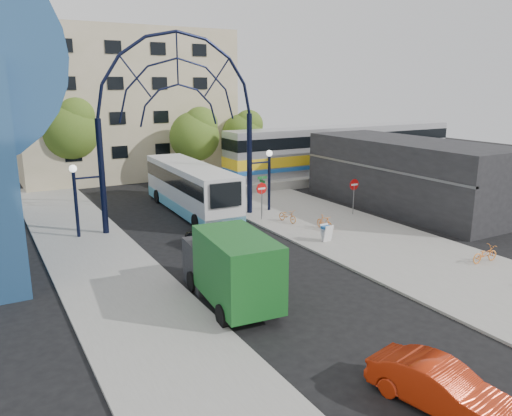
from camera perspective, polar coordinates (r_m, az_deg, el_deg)
ground at (r=21.48m, az=5.83°, el=-10.60°), size 120.00×120.00×0.00m
sidewalk_east at (r=29.17m, az=14.15°, el=-4.13°), size 8.00×56.00×0.12m
plaza_west at (r=24.06m, az=-15.77°, el=-8.16°), size 5.00×50.00×0.12m
gateway_arch at (r=31.96m, az=-8.86°, el=13.17°), size 13.64×0.44×12.10m
stop_sign at (r=32.97m, az=0.64°, el=1.85°), size 0.80×0.07×2.50m
do_not_enter_sign at (r=34.93m, az=11.14°, el=2.25°), size 0.76×0.07×2.48m
street_name_sign at (r=33.65m, az=0.71°, el=2.34°), size 0.70×0.70×2.80m
sandwich_board at (r=28.87m, az=8.07°, el=-2.60°), size 0.55×0.61×0.99m
commercial_block_east at (r=38.25m, az=16.88°, el=3.71°), size 6.00×16.00×5.00m
apartment_block at (r=52.58m, az=-15.13°, el=11.41°), size 20.00×12.10×14.00m
train_platform at (r=49.94m, az=9.95°, el=3.94°), size 32.00×5.00×0.80m
train_car at (r=49.58m, az=10.07°, el=6.78°), size 25.10×3.05×4.20m
tree_north_a at (r=45.51m, az=-6.87°, el=8.43°), size 4.48×4.48×7.00m
tree_north_b at (r=46.51m, az=-20.43°, el=8.60°), size 5.12×5.12×8.00m
tree_north_c at (r=49.93m, az=-1.36°, el=8.63°), size 4.16×4.16×6.50m
city_bus at (r=35.78m, az=-7.51°, el=2.35°), size 3.31×12.52×3.41m
green_truck at (r=20.77m, az=-3.03°, el=-6.73°), size 2.83×6.39×3.14m
black_suv at (r=27.48m, az=-4.46°, el=-3.74°), size 2.56×4.38×1.14m
red_sedan at (r=15.69m, az=20.29°, el=-18.61°), size 2.32×4.33×1.36m
bike_near_a at (r=32.71m, az=3.62°, el=-0.89°), size 0.82×1.67×0.84m
bike_near_b at (r=31.28m, az=7.83°, el=-1.63°), size 0.46×1.50×0.89m
bike_far_a at (r=27.86m, az=24.69°, el=-4.80°), size 1.69×0.66×0.87m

